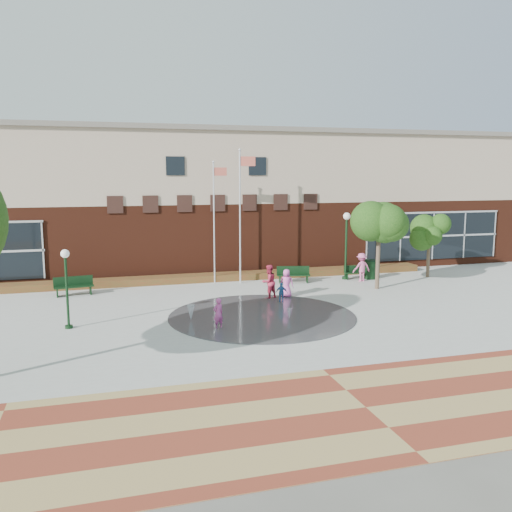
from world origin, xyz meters
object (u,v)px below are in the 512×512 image
object	(u,v)px
trash_can	(370,269)
child_splash	(218,314)
flagpole_left	(215,216)
flagpole_right	(241,209)
bench_left	(74,290)

from	to	relation	value
trash_can	child_splash	world-z (taller)	child_splash
trash_can	child_splash	bearing A→B (deg)	-144.44
flagpole_left	child_splash	distance (m)	10.11
flagpole_right	bench_left	size ratio (longest dim) A/B	3.78
child_splash	flagpole_left	bearing A→B (deg)	-125.35
bench_left	trash_can	bearing A→B (deg)	-7.87
flagpole_left	bench_left	xyz separation A→B (m)	(-7.83, -1.31, -3.62)
bench_left	child_splash	xyz separation A→B (m)	(6.02, -8.07, 0.32)
flagpole_right	child_splash	xyz separation A→B (m)	(-3.22, -8.81, -3.68)
trash_can	flagpole_left	bearing A→B (deg)	170.98
bench_left	trash_can	world-z (taller)	trash_can
flagpole_left	bench_left	distance (m)	8.73
flagpole_right	bench_left	xyz separation A→B (m)	(-9.25, -0.74, -4.01)
flagpole_left	bench_left	size ratio (longest dim) A/B	3.45
trash_can	flagpole_right	bearing A→B (deg)	173.45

